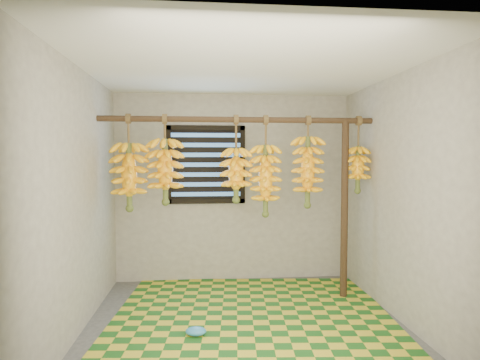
{
  "coord_description": "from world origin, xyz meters",
  "views": [
    {
      "loc": [
        -0.4,
        -3.67,
        1.57
      ],
      "look_at": [
        0.0,
        0.55,
        1.35
      ],
      "focal_mm": 30.0,
      "sensor_mm": 36.0,
      "label": 1
    }
  ],
  "objects": [
    {
      "name": "wall_back",
      "position": [
        0.0,
        1.5,
        1.2
      ],
      "size": [
        3.0,
        0.01,
        2.4
      ],
      "primitive_type": "cube",
      "color": "gray",
      "rests_on": "floor"
    },
    {
      "name": "plastic_bag",
      "position": [
        -0.46,
        -0.18,
        0.05
      ],
      "size": [
        0.2,
        0.16,
        0.08
      ],
      "primitive_type": "ellipsoid",
      "rotation": [
        0.0,
        0.0,
        -0.13
      ],
      "color": "teal",
      "rests_on": "woven_mat"
    },
    {
      "name": "window",
      "position": [
        -0.35,
        1.48,
        1.5
      ],
      "size": [
        1.0,
        0.04,
        1.0
      ],
      "color": "black",
      "rests_on": "wall_back"
    },
    {
      "name": "wall_right",
      "position": [
        1.5,
        0.0,
        1.2
      ],
      "size": [
        0.01,
        3.0,
        2.4
      ],
      "primitive_type": "cube",
      "color": "gray",
      "rests_on": "floor"
    },
    {
      "name": "hanging_pole",
      "position": [
        0.0,
        0.7,
        2.0
      ],
      "size": [
        3.0,
        0.06,
        0.06
      ],
      "primitive_type": "cylinder",
      "rotation": [
        0.0,
        1.57,
        0.0
      ],
      "color": "#3F2C1B",
      "rests_on": "wall_left"
    },
    {
      "name": "woven_mat",
      "position": [
        0.11,
        0.36,
        0.01
      ],
      "size": [
        2.92,
        2.42,
        0.01
      ],
      "primitive_type": "cube",
      "rotation": [
        0.0,
        0.0,
        -0.08
      ],
      "color": "#1A5318",
      "rests_on": "floor"
    },
    {
      "name": "banana_bunch_e",
      "position": [
        0.77,
        0.7,
        1.43
      ],
      "size": [
        0.33,
        0.33,
        1.01
      ],
      "color": "brown",
      "rests_on": "hanging_pole"
    },
    {
      "name": "ceiling",
      "position": [
        0.0,
        0.0,
        2.4
      ],
      "size": [
        3.0,
        3.0,
        0.01
      ],
      "primitive_type": "cube",
      "color": "silver",
      "rests_on": "wall_back"
    },
    {
      "name": "banana_bunch_c",
      "position": [
        -0.03,
        0.7,
        1.4
      ],
      "size": [
        0.32,
        0.32,
        0.95
      ],
      "color": "brown",
      "rests_on": "hanging_pole"
    },
    {
      "name": "banana_bunch_d",
      "position": [
        0.3,
        0.7,
        1.34
      ],
      "size": [
        0.33,
        0.33,
        1.11
      ],
      "color": "brown",
      "rests_on": "hanging_pole"
    },
    {
      "name": "banana_bunch_b",
      "position": [
        -0.8,
        0.7,
        1.44
      ],
      "size": [
        0.38,
        0.38,
        0.96
      ],
      "color": "brown",
      "rests_on": "hanging_pole"
    },
    {
      "name": "support_post",
      "position": [
        1.2,
        0.7,
        1.0
      ],
      "size": [
        0.08,
        0.08,
        2.0
      ],
      "primitive_type": "cylinder",
      "color": "#3F2C1B",
      "rests_on": "floor"
    },
    {
      "name": "wall_left",
      "position": [
        -1.5,
        0.0,
        1.2
      ],
      "size": [
        0.01,
        3.0,
        2.4
      ],
      "primitive_type": "cube",
      "color": "gray",
      "rests_on": "floor"
    },
    {
      "name": "banana_bunch_f",
      "position": [
        1.35,
        0.7,
        1.46
      ],
      "size": [
        0.26,
        0.26,
        0.86
      ],
      "color": "brown",
      "rests_on": "hanging_pole"
    },
    {
      "name": "banana_bunch_a",
      "position": [
        -1.18,
        0.7,
        1.38
      ],
      "size": [
        0.37,
        0.37,
        1.03
      ],
      "color": "brown",
      "rests_on": "hanging_pole"
    },
    {
      "name": "floor",
      "position": [
        0.0,
        0.0,
        -0.01
      ],
      "size": [
        3.0,
        3.0,
        0.01
      ],
      "primitive_type": "cube",
      "color": "#454545",
      "rests_on": "ground"
    }
  ]
}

